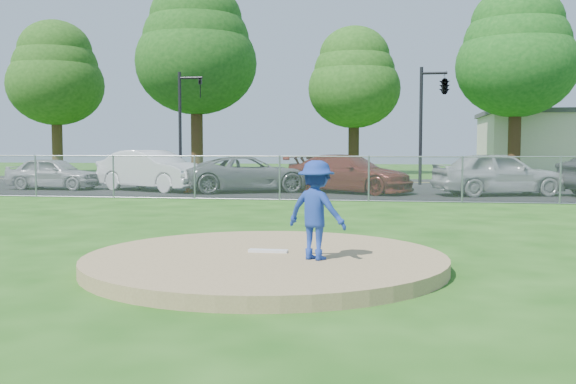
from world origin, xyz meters
name	(u,v)px	position (x,y,z in m)	size (l,w,h in m)	color
ground	(332,207)	(0.00, 10.00, 0.00)	(120.00, 120.00, 0.00)	#194B10
pitchers_mound	(266,261)	(0.00, 0.00, 0.10)	(5.40, 5.40, 0.20)	#937950
pitching_rubber	(268,251)	(0.00, 0.20, 0.22)	(0.60, 0.15, 0.04)	white
chain_link_fence	(339,179)	(0.00, 12.00, 0.75)	(40.00, 0.06, 1.50)	gray
parking_lot	(349,192)	(0.00, 16.50, 0.01)	(50.00, 8.00, 0.01)	black
street	(360,182)	(0.00, 24.00, 0.00)	(60.00, 7.00, 0.01)	black
tree_far_left	(56,73)	(-22.00, 33.00, 7.06)	(6.72, 6.72, 10.74)	#3D2916
tree_left	(196,47)	(-11.00, 31.00, 8.24)	(7.84, 7.84, 12.53)	#382514
tree_center	(354,77)	(-1.00, 34.00, 6.47)	(6.16, 6.16, 9.84)	#322212
tree_right	(517,51)	(9.00, 32.00, 7.65)	(7.28, 7.28, 11.63)	#342013
traffic_signal_left	(184,116)	(-8.76, 22.00, 3.36)	(1.28, 0.20, 5.60)	black
traffic_signal_center	(442,88)	(3.97, 22.00, 4.61)	(1.42, 2.48, 5.60)	black
pitcher	(316,210)	(0.80, -0.29, 0.91)	(0.92, 0.53, 1.42)	navy
traffic_cone	(189,184)	(-6.26, 15.15, 0.36)	(0.36, 0.36, 0.69)	#FF580D
parked_car_silver	(54,173)	(-12.56, 15.97, 0.69)	(1.61, 4.01, 1.37)	#AFAFB4
parked_car_white	(153,170)	(-8.04, 15.84, 0.85)	(1.77, 5.08, 1.67)	white
parked_car_gray	(249,174)	(-3.94, 15.82, 0.73)	(2.38, 5.16, 1.43)	slate
parked_car_darkred	(349,174)	(0.05, 15.98, 0.76)	(2.11, 5.18, 1.50)	maroon
parked_car_pearl	(498,173)	(5.64, 15.58, 0.83)	(1.94, 4.81, 1.64)	#B3B5B7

